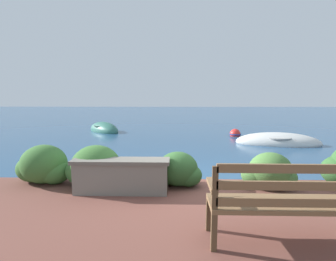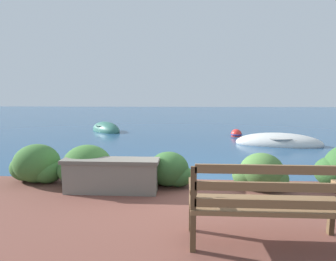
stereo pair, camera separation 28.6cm
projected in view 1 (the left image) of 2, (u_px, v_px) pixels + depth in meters
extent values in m
plane|color=navy|center=(190.00, 190.00, 5.08)|extent=(80.00, 80.00, 0.00)
cube|color=brown|center=(209.00, 214.00, 3.11)|extent=(0.06, 0.06, 0.40)
cube|color=brown|center=(214.00, 232.00, 2.69)|extent=(0.06, 0.06, 0.40)
cube|color=brown|center=(285.00, 204.00, 2.85)|extent=(1.66, 0.48, 0.05)
cube|color=brown|center=(295.00, 203.00, 2.63)|extent=(1.58, 0.04, 0.09)
cube|color=brown|center=(296.00, 186.00, 2.60)|extent=(1.58, 0.04, 0.09)
cube|color=brown|center=(297.00, 169.00, 2.58)|extent=(1.58, 0.04, 0.09)
cube|color=brown|center=(215.00, 188.00, 2.63)|extent=(0.06, 0.04, 0.45)
cube|color=brown|center=(212.00, 185.00, 2.84)|extent=(0.07, 0.43, 0.05)
cube|color=slate|center=(121.00, 178.00, 4.32)|extent=(1.52, 0.35, 0.50)
cube|color=#635F56|center=(121.00, 161.00, 4.29)|extent=(1.60, 0.39, 0.06)
ellipsoid|color=#38662D|center=(44.00, 164.00, 4.80)|extent=(0.84, 0.75, 0.71)
ellipsoid|color=#38662D|center=(34.00, 168.00, 4.88)|extent=(0.63, 0.56, 0.50)
ellipsoid|color=#38662D|center=(55.00, 171.00, 4.76)|extent=(0.58, 0.53, 0.46)
ellipsoid|color=#38662D|center=(96.00, 166.00, 4.61)|extent=(0.87, 0.78, 0.74)
ellipsoid|color=#38662D|center=(84.00, 171.00, 4.70)|extent=(0.65, 0.58, 0.52)
ellipsoid|color=#38662D|center=(108.00, 174.00, 4.58)|extent=(0.61, 0.55, 0.48)
ellipsoid|color=#2D5628|center=(178.00, 169.00, 4.66)|extent=(0.72, 0.65, 0.61)
ellipsoid|color=#2D5628|center=(167.00, 173.00, 4.73)|extent=(0.54, 0.48, 0.43)
ellipsoid|color=#2D5628|center=(188.00, 175.00, 4.64)|extent=(0.50, 0.45, 0.39)
ellipsoid|color=#426B33|center=(270.00, 170.00, 4.52)|extent=(0.74, 0.67, 0.63)
ellipsoid|color=#426B33|center=(257.00, 175.00, 4.59)|extent=(0.55, 0.50, 0.44)
ellipsoid|color=#426B33|center=(282.00, 177.00, 4.49)|extent=(0.52, 0.47, 0.41)
ellipsoid|color=silver|center=(278.00, 143.00, 9.90)|extent=(3.25, 1.77, 0.79)
torus|color=gray|center=(278.00, 137.00, 9.87)|extent=(1.43, 1.43, 0.07)
cube|color=#846647|center=(291.00, 138.00, 9.77)|extent=(0.30, 0.97, 0.04)
cube|color=#846647|center=(267.00, 138.00, 9.96)|extent=(0.30, 0.97, 0.04)
ellipsoid|color=#336B5B|center=(104.00, 130.00, 13.49)|extent=(2.30, 2.41, 0.86)
torus|color=#304F46|center=(104.00, 126.00, 13.45)|extent=(1.42, 1.42, 0.07)
cube|color=#846647|center=(107.00, 127.00, 13.19)|extent=(0.67, 0.61, 0.04)
cube|color=#846647|center=(101.00, 126.00, 13.68)|extent=(0.67, 0.61, 0.04)
sphere|color=red|center=(235.00, 134.00, 11.95)|extent=(0.48, 0.48, 0.48)
torus|color=navy|center=(235.00, 134.00, 11.95)|extent=(0.53, 0.53, 0.06)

